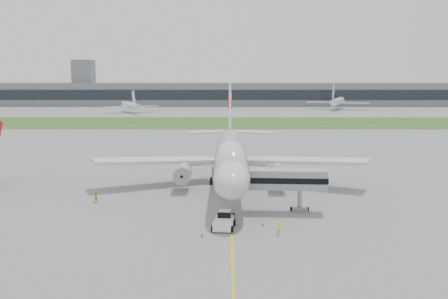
{
  "coord_description": "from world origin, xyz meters",
  "views": [
    {
      "loc": [
        -0.57,
        -80.42,
        19.54
      ],
      "look_at": [
        -1.14,
        2.0,
        6.98
      ],
      "focal_mm": 40.0,
      "sensor_mm": 36.0,
      "label": 1
    }
  ],
  "objects_px": {
    "pushback_tug": "(224,221)",
    "jet_bridge": "(275,180)",
    "airliner": "(231,155)",
    "ground_crew_near": "(278,228)"
  },
  "relations": [
    {
      "from": "airliner",
      "to": "jet_bridge",
      "type": "relative_size",
      "value": 3.92
    },
    {
      "from": "airliner",
      "to": "pushback_tug",
      "type": "distance_m",
      "value": 24.27
    },
    {
      "from": "jet_bridge",
      "to": "ground_crew_near",
      "type": "xyz_separation_m",
      "value": [
        -0.5,
        -10.41,
        -3.81
      ]
    },
    {
      "from": "pushback_tug",
      "to": "jet_bridge",
      "type": "relative_size",
      "value": 0.31
    },
    {
      "from": "pushback_tug",
      "to": "ground_crew_near",
      "type": "bearing_deg",
      "value": -16.06
    },
    {
      "from": "pushback_tug",
      "to": "jet_bridge",
      "type": "height_order",
      "value": "jet_bridge"
    },
    {
      "from": "airliner",
      "to": "ground_crew_near",
      "type": "xyz_separation_m",
      "value": [
        5.68,
        -26.59,
        -4.79
      ]
    },
    {
      "from": "ground_crew_near",
      "to": "jet_bridge",
      "type": "bearing_deg",
      "value": -101.44
    },
    {
      "from": "pushback_tug",
      "to": "jet_bridge",
      "type": "xyz_separation_m",
      "value": [
        7.2,
        7.61,
        3.72
      ]
    },
    {
      "from": "pushback_tug",
      "to": "airliner",
      "type": "bearing_deg",
      "value": 94.22
    }
  ]
}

